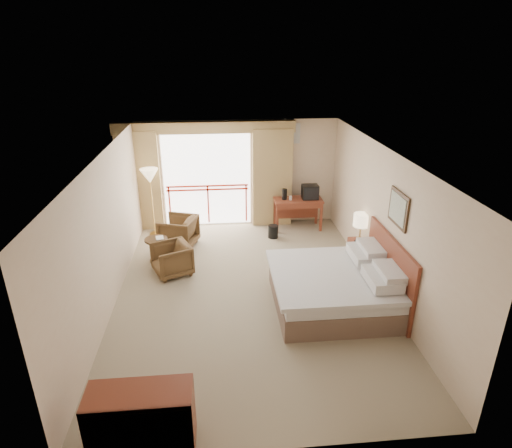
{
  "coord_description": "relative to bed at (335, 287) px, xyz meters",
  "views": [
    {
      "loc": [
        -0.55,
        -7.06,
        4.42
      ],
      "look_at": [
        0.16,
        0.4,
        1.24
      ],
      "focal_mm": 30.0,
      "sensor_mm": 36.0,
      "label": 1
    }
  ],
  "objects": [
    {
      "name": "floor",
      "position": [
        -1.5,
        0.6,
        -0.38
      ],
      "size": [
        7.0,
        7.0,
        0.0
      ],
      "primitive_type": "plane",
      "color": "gray",
      "rests_on": "ground"
    },
    {
      "name": "ceiling",
      "position": [
        -1.5,
        0.6,
        2.32
      ],
      "size": [
        7.0,
        7.0,
        0.0
      ],
      "primitive_type": "plane",
      "rotation": [
        3.14,
        0.0,
        0.0
      ],
      "color": "white",
      "rests_on": "wall_back"
    },
    {
      "name": "wall_back",
      "position": [
        -1.5,
        4.1,
        0.97
      ],
      "size": [
        5.0,
        0.0,
        5.0
      ],
      "primitive_type": "plane",
      "rotation": [
        1.57,
        0.0,
        0.0
      ],
      "color": "beige",
      "rests_on": "ground"
    },
    {
      "name": "wall_front",
      "position": [
        -1.5,
        -2.9,
        0.97
      ],
      "size": [
        5.0,
        0.0,
        5.0
      ],
      "primitive_type": "plane",
      "rotation": [
        -1.57,
        0.0,
        0.0
      ],
      "color": "beige",
      "rests_on": "ground"
    },
    {
      "name": "wall_left",
      "position": [
        -4.0,
        0.6,
        0.97
      ],
      "size": [
        0.0,
        7.0,
        7.0
      ],
      "primitive_type": "plane",
      "rotation": [
        1.57,
        0.0,
        1.57
      ],
      "color": "beige",
      "rests_on": "ground"
    },
    {
      "name": "wall_right",
      "position": [
        1.0,
        0.6,
        0.97
      ],
      "size": [
        0.0,
        7.0,
        7.0
      ],
      "primitive_type": "plane",
      "rotation": [
        1.57,
        0.0,
        -1.57
      ],
      "color": "beige",
      "rests_on": "ground"
    },
    {
      "name": "balcony_door",
      "position": [
        -2.3,
        4.08,
        0.82
      ],
      "size": [
        2.4,
        0.0,
        2.4
      ],
      "primitive_type": "plane",
      "rotation": [
        1.57,
        0.0,
        0.0
      ],
      "color": "white",
      "rests_on": "wall_back"
    },
    {
      "name": "balcony_railing",
      "position": [
        -2.3,
        4.06,
        0.44
      ],
      "size": [
        2.09,
        0.03,
        1.02
      ],
      "color": "red",
      "rests_on": "wall_back"
    },
    {
      "name": "curtain_left",
      "position": [
        -3.95,
        3.95,
        0.87
      ],
      "size": [
        1.0,
        0.26,
        2.5
      ],
      "primitive_type": "cube",
      "color": "olive",
      "rests_on": "wall_back"
    },
    {
      "name": "curtain_right",
      "position": [
        -0.65,
        3.95,
        0.87
      ],
      "size": [
        1.0,
        0.26,
        2.5
      ],
      "primitive_type": "cube",
      "color": "olive",
      "rests_on": "wall_back"
    },
    {
      "name": "valance",
      "position": [
        -2.3,
        3.98,
        2.17
      ],
      "size": [
        4.4,
        0.22,
        0.28
      ],
      "primitive_type": "cube",
      "color": "olive",
      "rests_on": "wall_back"
    },
    {
      "name": "hvac_vent",
      "position": [
        -0.2,
        4.07,
        1.97
      ],
      "size": [
        0.5,
        0.04,
        0.5
      ],
      "primitive_type": "cube",
      "color": "silver",
      "rests_on": "wall_back"
    },
    {
      "name": "bed",
      "position": [
        0.0,
        0.0,
        0.0
      ],
      "size": [
        2.13,
        2.06,
        0.97
      ],
      "color": "brown",
      "rests_on": "floor"
    },
    {
      "name": "headboard",
      "position": [
        0.96,
        0.0,
        0.27
      ],
      "size": [
        0.06,
        2.1,
        1.3
      ],
      "primitive_type": "cube",
      "color": "maroon",
      "rests_on": "wall_right"
    },
    {
      "name": "framed_art",
      "position": [
        0.97,
        0.0,
        1.47
      ],
      "size": [
        0.04,
        0.72,
        0.6
      ],
      "color": "black",
      "rests_on": "wall_right"
    },
    {
      "name": "nightstand",
      "position": [
        0.91,
        1.45,
        -0.09
      ],
      "size": [
        0.41,
        0.48,
        0.57
      ],
      "primitive_type": "cube",
      "rotation": [
        0.0,
        0.0,
        -0.01
      ],
      "color": "maroon",
      "rests_on": "floor"
    },
    {
      "name": "table_lamp",
      "position": [
        0.91,
        1.5,
        0.65
      ],
      "size": [
        0.33,
        0.33,
        0.58
      ],
      "rotation": [
        0.0,
        0.0,
        -0.14
      ],
      "color": "tan",
      "rests_on": "nightstand"
    },
    {
      "name": "phone",
      "position": [
        0.86,
        1.3,
        0.24
      ],
      "size": [
        0.22,
        0.19,
        0.08
      ],
      "primitive_type": "cube",
      "rotation": [
        0.0,
        0.0,
        0.23
      ],
      "color": "black",
      "rests_on": "nightstand"
    },
    {
      "name": "desk",
      "position": [
        -0.03,
        3.62,
        0.24
      ],
      "size": [
        1.21,
        0.59,
        0.79
      ],
      "rotation": [
        0.0,
        0.0,
        0.02
      ],
      "color": "maroon",
      "rests_on": "floor"
    },
    {
      "name": "tv",
      "position": [
        0.27,
        3.56,
        0.59
      ],
      "size": [
        0.4,
        0.32,
        0.36
      ],
      "rotation": [
        0.0,
        0.0,
        -0.37
      ],
      "color": "black",
      "rests_on": "desk"
    },
    {
      "name": "coffee_maker",
      "position": [
        -0.38,
        3.57,
        0.55
      ],
      "size": [
        0.13,
        0.13,
        0.28
      ],
      "primitive_type": "cylinder",
      "rotation": [
        0.0,
        0.0,
        0.05
      ],
      "color": "black",
      "rests_on": "desk"
    },
    {
      "name": "cup",
      "position": [
        -0.23,
        3.52,
        0.46
      ],
      "size": [
        0.08,
        0.08,
        0.11
      ],
      "primitive_type": "cylinder",
      "rotation": [
        0.0,
        0.0,
        0.1
      ],
      "color": "white",
      "rests_on": "desk"
    },
    {
      "name": "wastebasket",
      "position": [
        -0.72,
        3.04,
        -0.22
      ],
      "size": [
        0.31,
        0.31,
        0.31
      ],
      "primitive_type": "cylinder",
      "rotation": [
        0.0,
        0.0,
        -0.28
      ],
      "color": "black",
      "rests_on": "floor"
    },
    {
      "name": "armchair_far",
      "position": [
        -2.99,
        2.79,
        -0.38
      ],
      "size": [
        1.0,
        0.98,
        0.72
      ],
      "primitive_type": "imported",
      "rotation": [
        0.0,
        0.0,
        -1.89
      ],
      "color": "#4B341E",
      "rests_on": "floor"
    },
    {
      "name": "armchair_near",
      "position": [
        -3.03,
        1.46,
        -0.38
      ],
      "size": [
        0.95,
        0.94,
        0.66
      ],
      "primitive_type": "imported",
      "rotation": [
        0.0,
        0.0,
        -1.16
      ],
      "color": "#4B341E",
      "rests_on": "floor"
    },
    {
      "name": "side_table",
      "position": [
        -3.4,
        2.04,
        -0.01
      ],
      "size": [
        0.49,
        0.49,
        0.54
      ],
      "rotation": [
        0.0,
        0.0,
        0.25
      ],
      "color": "black",
      "rests_on": "floor"
    },
    {
      "name": "book",
      "position": [
        -3.4,
        2.04,
        0.17
      ],
      "size": [
        0.19,
        0.24,
        0.02
      ],
      "primitive_type": "imported",
      "rotation": [
        0.0,
        0.0,
        0.19
      ],
      "color": "white",
      "rests_on": "side_table"
    },
    {
      "name": "floor_lamp",
      "position": [
        -3.64,
        3.51,
        1.07
      ],
      "size": [
        0.43,
        0.43,
        1.69
      ],
      "rotation": [
        0.0,
        0.0,
        -0.16
      ],
      "color": "tan",
      "rests_on": "floor"
    },
    {
      "name": "dresser",
      "position": [
        -3.02,
        -2.68,
        0.03
      ],
      "size": [
        1.21,
        0.51,
        0.81
      ],
      "rotation": [
        0.0,
        0.0,
        0.07
      ],
      "color": "maroon",
      "rests_on": "floor"
    }
  ]
}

